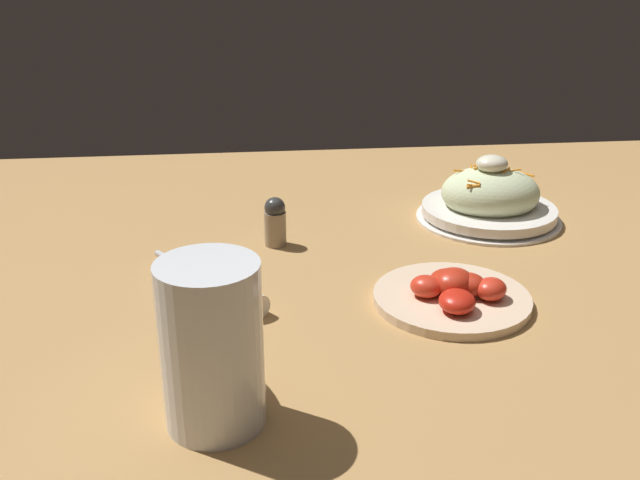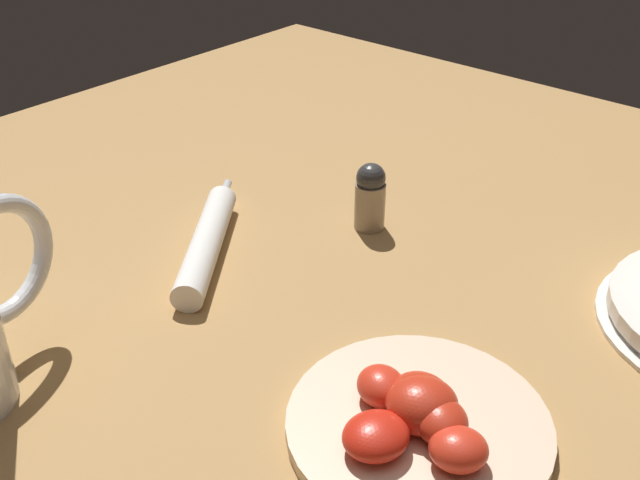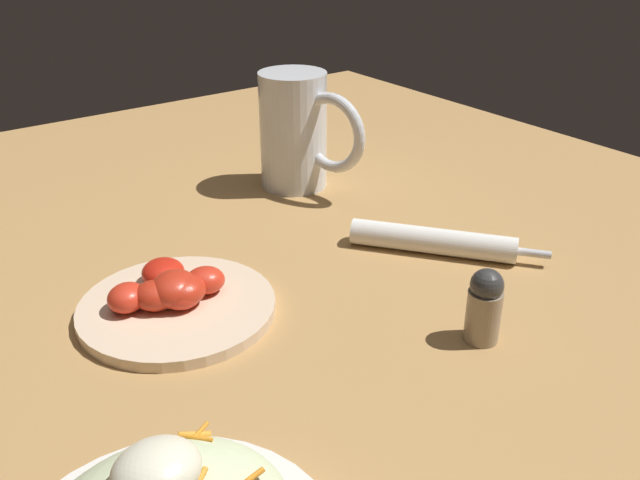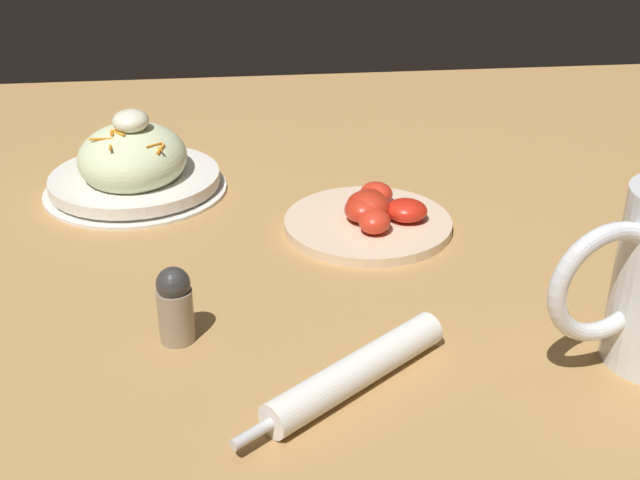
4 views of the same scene
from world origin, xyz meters
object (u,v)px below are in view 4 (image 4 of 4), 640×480
at_px(tomato_plate, 370,216).
at_px(salt_shaker, 175,305).
at_px(salad_plate, 134,167).
at_px(napkin_roll, 355,372).

distance_m(tomato_plate, salt_shaker, 0.30).
bearing_deg(tomato_plate, salad_plate, 63.54).
bearing_deg(napkin_roll, tomato_plate, -12.02).
height_order(napkin_roll, salt_shaker, salt_shaker).
bearing_deg(salad_plate, napkin_roll, -153.54).
relative_size(salad_plate, napkin_roll, 1.21).
bearing_deg(salt_shaker, tomato_plate, -45.68).
relative_size(salad_plate, tomato_plate, 1.19).
relative_size(napkin_roll, salt_shaker, 2.59).
distance_m(napkin_roll, tomato_plate, 0.30).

